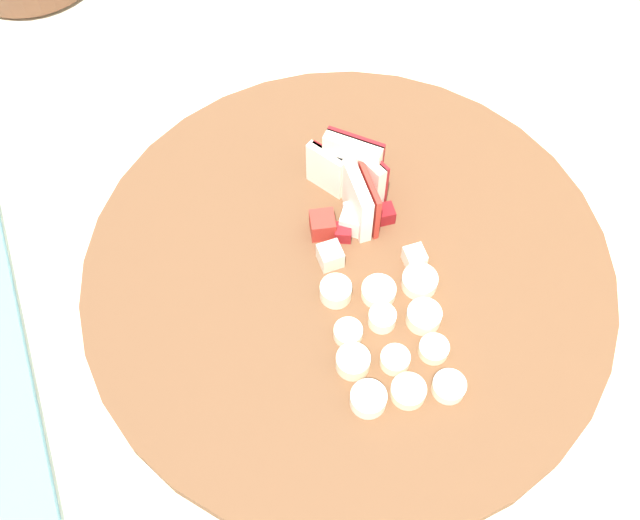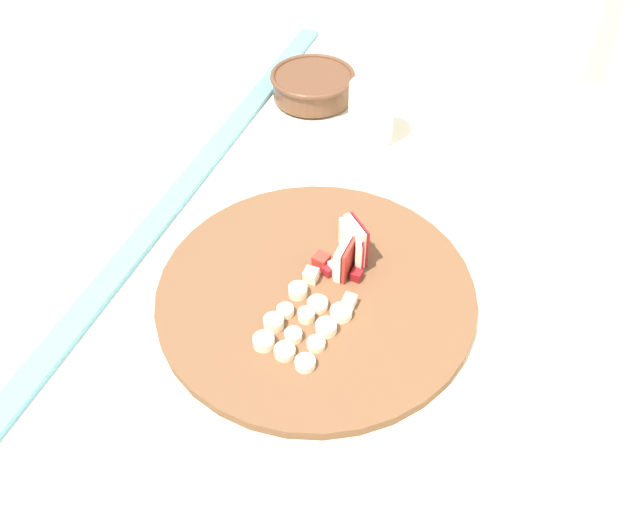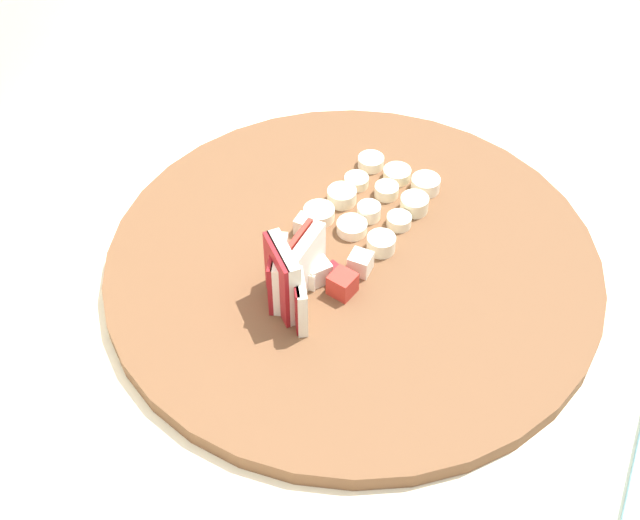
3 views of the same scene
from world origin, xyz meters
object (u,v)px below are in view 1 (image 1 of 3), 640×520
at_px(cutting_board, 348,274).
at_px(banana_slice_rows, 390,338).
at_px(apple_dice_pile, 353,230).
at_px(apple_wedge_fan, 354,177).

height_order(cutting_board, banana_slice_rows, banana_slice_rows).
bearing_deg(apple_dice_pile, apple_wedge_fan, 157.64).
xyz_separation_m(apple_wedge_fan, apple_dice_pile, (0.04, -0.02, -0.02)).
bearing_deg(cutting_board, banana_slice_rows, 4.83).
bearing_deg(apple_dice_pile, banana_slice_rows, -5.26).
relative_size(apple_dice_pile, banana_slice_rows, 0.63).
relative_size(apple_wedge_fan, banana_slice_rows, 0.65).
relative_size(cutting_board, apple_wedge_fan, 5.17).
relative_size(apple_wedge_fan, apple_dice_pile, 1.04).
xyz_separation_m(cutting_board, apple_wedge_fan, (-0.07, 0.03, 0.04)).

